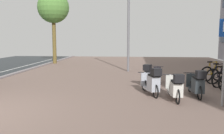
{
  "coord_description": "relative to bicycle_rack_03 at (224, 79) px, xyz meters",
  "views": [
    {
      "loc": [
        4.11,
        -5.54,
        1.97
      ],
      "look_at": [
        3.46,
        1.86,
        1.07
      ],
      "focal_mm": 38.2,
      "sensor_mm": 36.0,
      "label": 1
    }
  ],
  "objects": [
    {
      "name": "bicycle_rack_05",
      "position": [
        0.01,
        1.48,
        0.01
      ],
      "size": [
        1.3,
        0.58,
        0.99
      ],
      "color": "black",
      "rests_on": "ground"
    },
    {
      "name": "scooter_near",
      "position": [
        -3.03,
        -1.7,
        0.12
      ],
      "size": [
        0.75,
        1.6,
        1.02
      ],
      "color": "black",
      "rests_on": "ground"
    },
    {
      "name": "ground",
      "position": [
        -6.37,
        -4.33,
        -0.36
      ],
      "size": [
        21.0,
        40.0,
        0.13
      ],
      "color": "black"
    },
    {
      "name": "scooter_extra",
      "position": [
        -2.35,
        -2.31,
        0.08
      ],
      "size": [
        0.52,
        1.78,
        0.93
      ],
      "color": "black",
      "rests_on": "ground"
    },
    {
      "name": "street_tree",
      "position": [
        -9.84,
        8.35,
        3.95
      ],
      "size": [
        2.41,
        2.41,
        5.54
      ],
      "color": "brown",
      "rests_on": "ground"
    },
    {
      "name": "lamp_post",
      "position": [
        -3.98,
        4.29,
        3.1
      ],
      "size": [
        0.2,
        0.52,
        6.22
      ],
      "color": "slate",
      "rests_on": "ground"
    },
    {
      "name": "scooter_far",
      "position": [
        -1.56,
        -1.8,
        0.1
      ],
      "size": [
        0.52,
        1.69,
        0.98
      ],
      "color": "black",
      "rests_on": "ground"
    },
    {
      "name": "bicycle_rack_04",
      "position": [
        0.06,
        0.74,
        0.01
      ],
      "size": [
        1.31,
        0.47,
        0.98
      ],
      "color": "black",
      "rests_on": "ground"
    },
    {
      "name": "bicycle_rack_03",
      "position": [
        0.0,
        0.0,
        0.0
      ],
      "size": [
        1.21,
        0.65,
        0.95
      ],
      "color": "black",
      "rests_on": "ground"
    },
    {
      "name": "scooter_mid",
      "position": [
        -2.93,
        0.06,
        0.09
      ],
      "size": [
        0.96,
        1.6,
        0.95
      ],
      "color": "black",
      "rests_on": "ground"
    }
  ]
}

